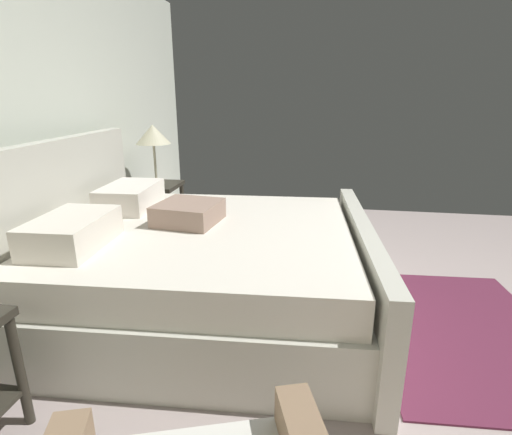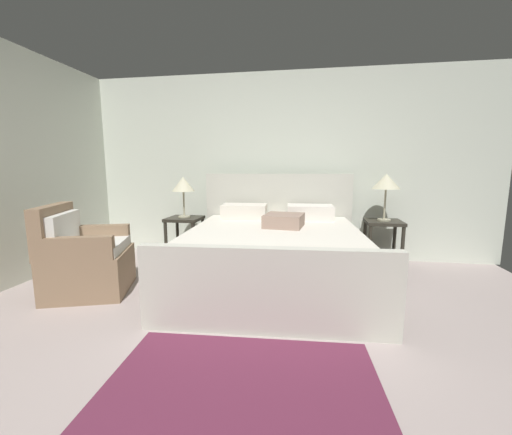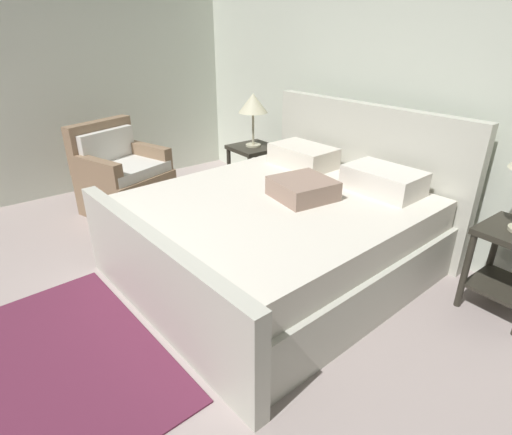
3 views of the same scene
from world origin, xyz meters
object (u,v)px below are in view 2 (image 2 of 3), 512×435
(bed, at_px, (274,253))
(table_lamp_left, at_px, (183,185))
(table_lamp_right, at_px, (386,182))
(armchair, at_px, (84,259))
(nightstand_right, at_px, (383,236))
(nightstand_left, at_px, (185,232))

(bed, relative_size, table_lamp_left, 4.15)
(table_lamp_right, bearing_deg, bed, -147.18)
(armchair, bearing_deg, nightstand_right, 23.77)
(bed, bearing_deg, nightstand_right, 32.82)
(nightstand_left, height_order, armchair, armchair)
(nightstand_right, distance_m, nightstand_left, 2.60)
(bed, relative_size, armchair, 2.45)
(bed, distance_m, table_lamp_left, 1.62)
(table_lamp_right, relative_size, table_lamp_left, 1.08)
(bed, bearing_deg, table_lamp_right, 32.82)
(table_lamp_right, bearing_deg, armchair, -156.23)
(table_lamp_right, relative_size, nightstand_left, 0.98)
(table_lamp_right, distance_m, nightstand_left, 2.69)
(bed, height_order, table_lamp_right, table_lamp_right)
(nightstand_right, height_order, table_lamp_left, table_lamp_left)
(nightstand_left, distance_m, table_lamp_left, 0.63)
(bed, xyz_separation_m, armchair, (-1.87, -0.56, 0.00))
(bed, relative_size, table_lamp_right, 3.84)
(table_lamp_right, distance_m, table_lamp_left, 2.60)
(table_lamp_left, bearing_deg, nightstand_right, 3.30)
(table_lamp_left, xyz_separation_m, armchair, (-0.57, -1.25, -0.69))
(table_lamp_right, height_order, nightstand_left, table_lamp_right)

